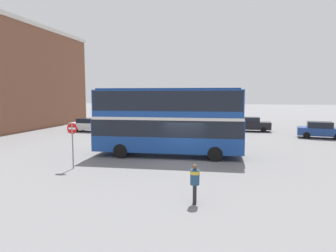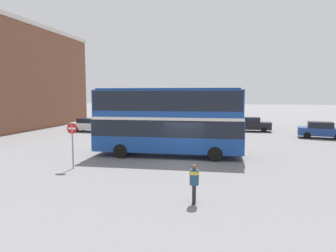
{
  "view_description": "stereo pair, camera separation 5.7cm",
  "coord_description": "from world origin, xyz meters",
  "px_view_note": "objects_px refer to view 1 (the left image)",
  "views": [
    {
      "loc": [
        3.17,
        -18.94,
        4.28
      ],
      "look_at": [
        -1.34,
        1.16,
        2.12
      ],
      "focal_mm": 32.0,
      "sensor_mm": 36.0,
      "label": 1
    },
    {
      "loc": [
        3.23,
        -18.92,
        4.28
      ],
      "look_at": [
        -1.34,
        1.16,
        2.12
      ],
      "focal_mm": 32.0,
      "sensor_mm": 36.0,
      "label": 2
    }
  ],
  "objects_px": {
    "double_decker_bus": "(168,118)",
    "parked_car_kerb_near": "(321,130)",
    "pedestrian_foreground": "(195,180)",
    "parked_car_kerb_far": "(90,125)",
    "parked_car_side_street": "(250,124)",
    "no_entry_sign": "(72,138)"
  },
  "relations": [
    {
      "from": "double_decker_bus",
      "to": "parked_car_kerb_near",
      "type": "bearing_deg",
      "value": 39.21
    },
    {
      "from": "pedestrian_foreground",
      "to": "parked_car_kerb_near",
      "type": "relative_size",
      "value": 0.34
    },
    {
      "from": "parked_car_kerb_near",
      "to": "parked_car_kerb_far",
      "type": "height_order",
      "value": "parked_car_kerb_near"
    },
    {
      "from": "parked_car_side_street",
      "to": "parked_car_kerb_far",
      "type": "bearing_deg",
      "value": -164.82
    },
    {
      "from": "parked_car_side_street",
      "to": "no_entry_sign",
      "type": "bearing_deg",
      "value": -116.17
    },
    {
      "from": "parked_car_kerb_far",
      "to": "parked_car_side_street",
      "type": "distance_m",
      "value": 18.77
    },
    {
      "from": "parked_car_kerb_near",
      "to": "double_decker_bus",
      "type": "bearing_deg",
      "value": -128.84
    },
    {
      "from": "parked_car_kerb_near",
      "to": "parked_car_kerb_far",
      "type": "xyz_separation_m",
      "value": [
        -24.76,
        -0.07,
        -0.03
      ]
    },
    {
      "from": "parked_car_side_street",
      "to": "pedestrian_foreground",
      "type": "bearing_deg",
      "value": -95.99
    },
    {
      "from": "parked_car_kerb_near",
      "to": "parked_car_kerb_far",
      "type": "bearing_deg",
      "value": -171.17
    },
    {
      "from": "parked_car_side_street",
      "to": "no_entry_sign",
      "type": "relative_size",
      "value": 1.72
    },
    {
      "from": "parked_car_kerb_near",
      "to": "no_entry_sign",
      "type": "height_order",
      "value": "no_entry_sign"
    },
    {
      "from": "parked_car_kerb_near",
      "to": "parked_car_kerb_far",
      "type": "distance_m",
      "value": 24.76
    },
    {
      "from": "parked_car_kerb_near",
      "to": "no_entry_sign",
      "type": "xyz_separation_m",
      "value": [
        -17.41,
        -16.39,
        0.97
      ]
    },
    {
      "from": "parked_car_kerb_near",
      "to": "parked_car_side_street",
      "type": "xyz_separation_m",
      "value": [
        -6.53,
        4.37,
        0.01
      ]
    },
    {
      "from": "double_decker_bus",
      "to": "no_entry_sign",
      "type": "height_order",
      "value": "double_decker_bus"
    },
    {
      "from": "parked_car_kerb_far",
      "to": "no_entry_sign",
      "type": "bearing_deg",
      "value": -63.92
    },
    {
      "from": "pedestrian_foreground",
      "to": "no_entry_sign",
      "type": "bearing_deg",
      "value": -32.94
    },
    {
      "from": "parked_car_kerb_near",
      "to": "parked_car_side_street",
      "type": "bearing_deg",
      "value": 154.85
    },
    {
      "from": "parked_car_kerb_far",
      "to": "pedestrian_foreground",
      "type": "bearing_deg",
      "value": -51.81
    },
    {
      "from": "double_decker_bus",
      "to": "parked_car_side_street",
      "type": "relative_size",
      "value": 2.25
    },
    {
      "from": "double_decker_bus",
      "to": "parked_car_kerb_near",
      "type": "distance_m",
      "value": 17.47
    }
  ]
}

